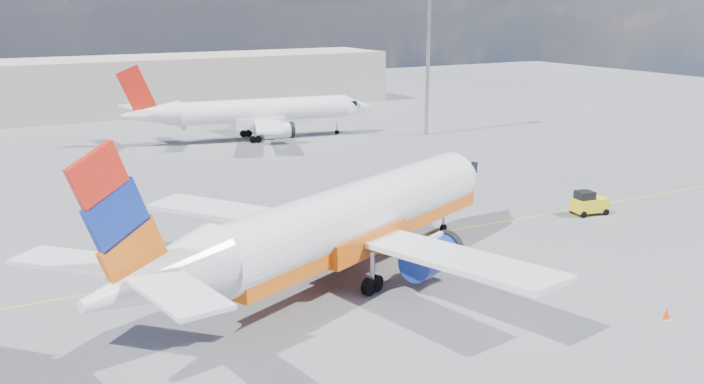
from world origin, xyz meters
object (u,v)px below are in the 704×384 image
main_jet (346,221)px  gse_tug (589,203)px  traffic_cone (667,314)px  second_jet (257,114)px

main_jet → gse_tug: 23.79m
main_jet → traffic_cone: main_jet is taller
gse_tug → second_jet: bearing=111.0°
gse_tug → traffic_cone: 20.65m
traffic_cone → main_jet: bearing=130.5°
main_jet → second_jet: size_ratio=1.15×
second_jet → traffic_cone: bearing=-84.8°
second_jet → gse_tug: size_ratio=10.72×
main_jet → traffic_cone: size_ratio=55.61×
gse_tug → traffic_cone: bearing=-115.9°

